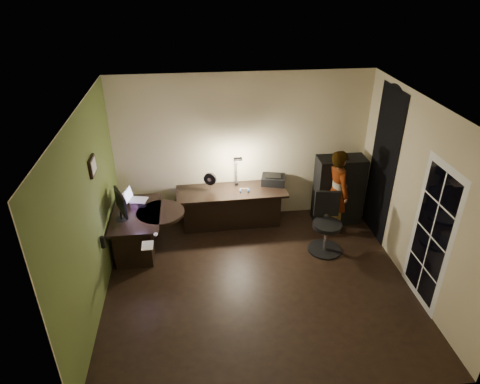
{
  "coord_description": "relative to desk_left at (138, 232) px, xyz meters",
  "views": [
    {
      "loc": [
        -0.83,
        -4.95,
        4.3
      ],
      "look_at": [
        -0.15,
        1.05,
        1.0
      ],
      "focal_mm": 32.0,
      "sensor_mm": 36.0,
      "label": 1
    }
  ],
  "objects": [
    {
      "name": "office_chair",
      "position": [
        3.07,
        -0.36,
        0.14
      ],
      "size": [
        0.63,
        0.63,
        1.0
      ],
      "primitive_type": "cube",
      "rotation": [
        0.0,
        0.0,
        -0.15
      ],
      "color": "black",
      "rests_on": "floor"
    },
    {
      "name": "desk_right",
      "position": [
        1.59,
        0.59,
        -0.0
      ],
      "size": [
        1.94,
        0.72,
        0.72
      ],
      "primitive_type": "cube",
      "rotation": [
        0.0,
        0.0,
        0.03
      ],
      "color": "black",
      "rests_on": "floor"
    },
    {
      "name": "framed_picture",
      "position": [
        -0.39,
        -0.59,
        1.49
      ],
      "size": [
        0.04,
        0.3,
        0.25
      ],
      "primitive_type": "cube",
      "color": "black",
      "rests_on": "wall_left"
    },
    {
      "name": "wall_left",
      "position": [
        -0.42,
        -1.04,
        0.99
      ],
      "size": [
        0.01,
        4.0,
        2.7
      ],
      "primitive_type": "cube",
      "color": "beige",
      "rests_on": "floor"
    },
    {
      "name": "printer",
      "position": [
        2.37,
        0.76,
        0.44
      ],
      "size": [
        0.48,
        0.41,
        0.18
      ],
      "primitive_type": "cube",
      "rotation": [
        0.0,
        0.0,
        -0.25
      ],
      "color": "black",
      "rests_on": "desk_right"
    },
    {
      "name": "desk_lamp",
      "position": [
        1.71,
        0.79,
        0.69
      ],
      "size": [
        0.27,
        0.35,
        0.69
      ],
      "primitive_type": "cube",
      "rotation": [
        0.0,
        0.0,
        -0.39
      ],
      "color": "black",
      "rests_on": "desk_right"
    },
    {
      "name": "wall_front",
      "position": [
        1.83,
        -3.05,
        0.99
      ],
      "size": [
        4.5,
        0.01,
        2.7
      ],
      "primitive_type": "cube",
      "color": "beige",
      "rests_on": "floor"
    },
    {
      "name": "cabinet",
      "position": [
        3.53,
        0.55,
        0.27
      ],
      "size": [
        0.84,
        0.42,
        1.26
      ],
      "primitive_type": "cube",
      "rotation": [
        0.0,
        0.0,
        -0.0
      ],
      "color": "black",
      "rests_on": "floor"
    },
    {
      "name": "laptop_stand",
      "position": [
        0.02,
        0.25,
        0.4
      ],
      "size": [
        0.25,
        0.21,
        0.1
      ],
      "primitive_type": "cube",
      "rotation": [
        0.0,
        0.0,
        0.01
      ],
      "color": "silver",
      "rests_on": "desk_left"
    },
    {
      "name": "floor",
      "position": [
        1.83,
        -1.04,
        -0.37
      ],
      "size": [
        4.5,
        4.0,
        0.01
      ],
      "primitive_type": "cube",
      "color": "black",
      "rests_on": "ground"
    },
    {
      "name": "wall_back",
      "position": [
        1.83,
        0.96,
        0.99
      ],
      "size": [
        4.5,
        0.01,
        2.7
      ],
      "primitive_type": "cube",
      "color": "beige",
      "rests_on": "floor"
    },
    {
      "name": "mouse",
      "position": [
        0.35,
        -0.66,
        0.37
      ],
      "size": [
        0.08,
        0.11,
        0.04
      ],
      "primitive_type": "ellipsoid",
      "rotation": [
        0.0,
        0.0,
        -0.23
      ],
      "color": "silver",
      "rests_on": "desk_left"
    },
    {
      "name": "desk_left",
      "position": [
        0.0,
        0.0,
        0.0
      ],
      "size": [
        0.78,
        1.26,
        0.72
      ],
      "primitive_type": "cube",
      "rotation": [
        0.0,
        0.0,
        0.01
      ],
      "color": "black",
      "rests_on": "floor"
    },
    {
      "name": "french_door",
      "position": [
        4.07,
        -1.59,
        0.69
      ],
      "size": [
        0.02,
        0.92,
        2.1
      ],
      "primitive_type": "cube",
      "color": "white",
      "rests_on": "floor"
    },
    {
      "name": "speaker",
      "position": [
        -0.36,
        -0.87,
        0.44
      ],
      "size": [
        0.09,
        0.09,
        0.18
      ],
      "primitive_type": "cylinder",
      "rotation": [
        0.0,
        0.0,
        0.43
      ],
      "color": "black",
      "rests_on": "desk_left"
    },
    {
      "name": "desk_fan",
      "position": [
        1.23,
        0.66,
        0.52
      ],
      "size": [
        0.25,
        0.2,
        0.34
      ],
      "primitive_type": "cube",
      "rotation": [
        0.0,
        0.0,
        -0.4
      ],
      "color": "black",
      "rests_on": "desk_right"
    },
    {
      "name": "notepad",
      "position": [
        0.25,
        -0.91,
        0.35
      ],
      "size": [
        0.17,
        0.23,
        0.01
      ],
      "primitive_type": "cube",
      "rotation": [
        0.0,
        0.0,
        0.03
      ],
      "color": "silver",
      "rests_on": "desk_left"
    },
    {
      "name": "pen",
      "position": [
        0.03,
        -0.27,
        0.35
      ],
      "size": [
        0.03,
        0.15,
        0.01
      ],
      "primitive_type": "cube",
      "rotation": [
        0.0,
        0.0,
        0.15
      ],
      "color": "black",
      "rests_on": "desk_left"
    },
    {
      "name": "phone",
      "position": [
        0.02,
        -0.09,
        0.35
      ],
      "size": [
        0.1,
        0.15,
        0.01
      ],
      "primitive_type": "cube",
      "rotation": [
        0.0,
        0.0,
        0.24
      ],
      "color": "black",
      "rests_on": "desk_left"
    },
    {
      "name": "ceiling",
      "position": [
        1.83,
        -1.04,
        2.34
      ],
      "size": [
        4.5,
        4.0,
        0.01
      ],
      "primitive_type": "cube",
      "color": "silver",
      "rests_on": "floor"
    },
    {
      "name": "arched_doorway",
      "position": [
        4.07,
        0.11,
        0.94
      ],
      "size": [
        0.01,
        0.9,
        2.6
      ],
      "primitive_type": "cube",
      "color": "black",
      "rests_on": "floor"
    },
    {
      "name": "green_wall_overlay",
      "position": [
        -0.41,
        -1.04,
        0.99
      ],
      "size": [
        0.0,
        4.0,
        2.7
      ],
      "primitive_type": "cube",
      "color": "#4D6027",
      "rests_on": "floor"
    },
    {
      "name": "monitor",
      "position": [
        -0.2,
        -0.15,
        0.52
      ],
      "size": [
        0.31,
        0.53,
        0.35
      ],
      "primitive_type": "cube",
      "rotation": [
        0.0,
        0.0,
        0.41
      ],
      "color": "black",
      "rests_on": "desk_left"
    },
    {
      "name": "person",
      "position": [
        3.4,
        0.26,
        0.4
      ],
      "size": [
        0.49,
        0.62,
        1.53
      ],
      "primitive_type": "imported",
      "rotation": [
        0.0,
        0.0,
        1.83
      ],
      "color": "#D8A88C",
      "rests_on": "floor"
    },
    {
      "name": "laptop",
      "position": [
        0.02,
        0.25,
        0.56
      ],
      "size": [
        0.37,
        0.36,
        0.21
      ],
      "primitive_type": "cube",
      "rotation": [
        0.0,
        0.0,
        -0.25
      ],
      "color": "silver",
      "rests_on": "laptop_stand"
    },
    {
      "name": "headphones",
      "position": [
        1.81,
        0.51,
        0.39
      ],
      "size": [
        0.19,
        0.08,
        0.09
      ],
      "primitive_type": "cube",
      "rotation": [
        0.0,
        0.0,
        -0.03
      ],
      "color": "#274A90",
      "rests_on": "desk_right"
    },
    {
      "name": "wall_right",
      "position": [
        4.08,
        -1.04,
        0.99
      ],
      "size": [
        0.01,
        4.0,
        2.7
      ],
      "primitive_type": "cube",
      "color": "beige",
      "rests_on": "floor"
    }
  ]
}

